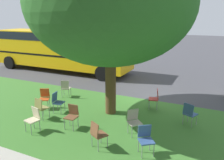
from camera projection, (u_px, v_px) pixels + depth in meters
name	position (u px, v px, depth m)	size (l,w,h in m)	color
ground	(146.00, 98.00, 11.48)	(80.00, 80.00, 0.00)	#424247
grass_verge	(121.00, 124.00, 8.69)	(48.00, 6.00, 0.01)	#3D752D
street_tree	(110.00, 4.00, 8.56)	(6.29, 6.29, 6.71)	brown
chair_0	(34.00, 118.00, 8.07)	(0.50, 0.50, 0.88)	beige
chair_1	(134.00, 120.00, 7.89)	(0.59, 0.59, 0.88)	#ADA393
chair_2	(66.00, 87.00, 11.46)	(0.53, 0.53, 0.88)	#ADA393
chair_3	(189.00, 113.00, 8.48)	(0.54, 0.55, 0.88)	#335184
chair_4	(72.00, 115.00, 8.32)	(0.44, 0.44, 0.88)	brown
chair_5	(146.00, 137.00, 6.76)	(0.58, 0.58, 0.88)	#335184
chair_6	(155.00, 97.00, 10.04)	(0.51, 0.50, 0.88)	#B7332D
chair_7	(45.00, 97.00, 10.11)	(0.56, 0.56, 0.88)	#C64C1E
chair_8	(97.00, 133.00, 7.02)	(0.56, 0.57, 0.88)	brown
chair_9	(57.00, 101.00, 9.65)	(0.49, 0.48, 0.88)	#335184
chair_10	(41.00, 107.00, 9.02)	(0.48, 0.48, 0.88)	olive
school_bus	(61.00, 47.00, 16.71)	(10.40, 2.80, 2.88)	yellow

